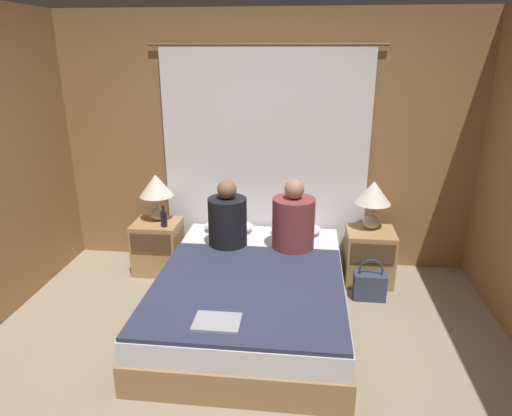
# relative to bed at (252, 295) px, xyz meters

# --- Properties ---
(ground_plane) EXTENTS (16.00, 16.00, 0.00)m
(ground_plane) POSITION_rel_bed_xyz_m (0.00, -0.75, -0.21)
(ground_plane) COLOR gray
(wall_back) EXTENTS (4.20, 0.06, 2.50)m
(wall_back) POSITION_rel_bed_xyz_m (0.00, 1.16, 1.04)
(wall_back) COLOR olive
(wall_back) RESTS_ON ground_plane
(curtain_panel) EXTENTS (2.22, 0.02, 2.19)m
(curtain_panel) POSITION_rel_bed_xyz_m (0.00, 1.10, 0.89)
(curtain_panel) COLOR white
(curtain_panel) RESTS_ON ground_plane
(bed) EXTENTS (1.51, 2.10, 0.42)m
(bed) POSITION_rel_bed_xyz_m (0.00, 0.00, 0.00)
(bed) COLOR #99754C
(bed) RESTS_ON ground_plane
(nightstand_left) EXTENTS (0.45, 0.42, 0.52)m
(nightstand_left) POSITION_rel_bed_xyz_m (-1.04, 0.76, 0.06)
(nightstand_left) COLOR #A87F51
(nightstand_left) RESTS_ON ground_plane
(nightstand_right) EXTENTS (0.45, 0.42, 0.52)m
(nightstand_right) POSITION_rel_bed_xyz_m (1.04, 0.76, 0.06)
(nightstand_right) COLOR #A87F51
(nightstand_right) RESTS_ON ground_plane
(lamp_left) EXTENTS (0.33, 0.33, 0.47)m
(lamp_left) POSITION_rel_bed_xyz_m (-1.04, 0.83, 0.64)
(lamp_left) COLOR #B2A899
(lamp_left) RESTS_ON nightstand_left
(lamp_right) EXTENTS (0.33, 0.33, 0.47)m
(lamp_right) POSITION_rel_bed_xyz_m (1.04, 0.83, 0.64)
(lamp_right) COLOR #B2A899
(lamp_right) RESTS_ON nightstand_right
(pillow_left) EXTENTS (0.49, 0.31, 0.12)m
(pillow_left) POSITION_rel_bed_xyz_m (-0.33, 0.85, 0.27)
(pillow_left) COLOR white
(pillow_left) RESTS_ON bed
(pillow_right) EXTENTS (0.49, 0.31, 0.12)m
(pillow_right) POSITION_rel_bed_xyz_m (0.33, 0.85, 0.27)
(pillow_right) COLOR white
(pillow_right) RESTS_ON bed
(blanket_on_bed) EXTENTS (1.45, 1.48, 0.03)m
(blanket_on_bed) POSITION_rel_bed_xyz_m (0.00, -0.28, 0.22)
(blanket_on_bed) COLOR #2D334C
(blanket_on_bed) RESTS_ON bed
(person_left_in_bed) EXTENTS (0.35, 0.35, 0.64)m
(person_left_in_bed) POSITION_rel_bed_xyz_m (-0.28, 0.49, 0.47)
(person_left_in_bed) COLOR black
(person_left_in_bed) RESTS_ON bed
(person_right_in_bed) EXTENTS (0.38, 0.38, 0.66)m
(person_right_in_bed) POSITION_rel_bed_xyz_m (0.31, 0.49, 0.48)
(person_right_in_bed) COLOR brown
(person_right_in_bed) RESTS_ON bed
(beer_bottle_on_left_stand) EXTENTS (0.06, 0.06, 0.21)m
(beer_bottle_on_left_stand) POSITION_rel_bed_xyz_m (-0.93, 0.66, 0.40)
(beer_bottle_on_left_stand) COLOR black
(beer_bottle_on_left_stand) RESTS_ON nightstand_left
(laptop_on_bed) EXTENTS (0.31, 0.23, 0.02)m
(laptop_on_bed) POSITION_rel_bed_xyz_m (-0.13, -0.79, 0.25)
(laptop_on_bed) COLOR #9EA0A5
(laptop_on_bed) RESTS_ON blanket_on_bed
(handbag_on_floor) EXTENTS (0.28, 0.14, 0.39)m
(handbag_on_floor) POSITION_rel_bed_xyz_m (1.02, 0.41, -0.07)
(handbag_on_floor) COLOR #333D56
(handbag_on_floor) RESTS_ON ground_plane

